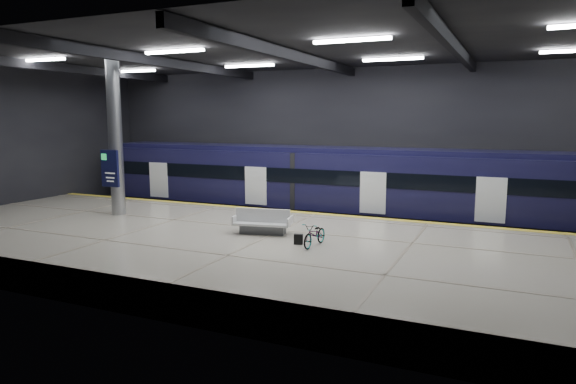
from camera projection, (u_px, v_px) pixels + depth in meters
The scene contains 10 objects.
ground at pixel (291, 252), 20.80m from camera, with size 30.00×30.00×0.00m, color black.
room_shell at pixel (292, 109), 19.98m from camera, with size 30.10×16.10×8.05m.
platform at pixel (264, 253), 18.46m from camera, with size 30.00×11.00×1.10m, color #BBB09E.
safety_strip at pixel (316, 213), 23.13m from camera, with size 30.00×0.40×0.01m, color gold.
rails at pixel (335, 224), 25.76m from camera, with size 30.00×1.52×0.16m.
train at pixel (356, 186), 25.05m from camera, with size 29.40×2.84×3.79m.
bench at pixel (263, 225), 19.07m from camera, with size 2.28×1.29×0.95m.
bicycle at pixel (315, 234), 17.23m from camera, with size 0.54×1.53×0.81m, color #99999E.
pannier_bag at pixel (298, 239), 17.50m from camera, with size 0.30×0.18×0.35m, color black.
info_column at pixel (115, 139), 22.45m from camera, with size 0.90×0.78×6.90m.
Camera 1 is at (8.11, -18.54, 5.39)m, focal length 32.00 mm.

